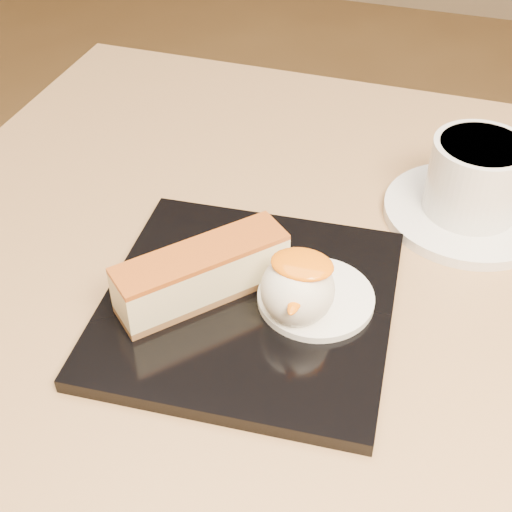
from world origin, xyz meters
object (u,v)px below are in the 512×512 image
(cheesecake, at_px, (202,273))
(ice_cream_scoop, at_px, (298,289))
(saucer, at_px, (467,212))
(table, at_px, (311,440))
(dessert_plate, at_px, (248,305))
(coffee_cup, at_px, (478,176))

(cheesecake, xyz_separation_m, ice_cream_scoop, (0.08, 0.00, 0.01))
(saucer, bearing_deg, table, -118.94)
(table, distance_m, saucer, 0.25)
(table, xyz_separation_m, cheesecake, (-0.09, -0.01, 0.19))
(dessert_plate, relative_size, cheesecake, 1.75)
(ice_cream_scoop, height_order, saucer, ice_cream_scoop)
(table, xyz_separation_m, dessert_plate, (-0.06, -0.01, 0.16))
(table, xyz_separation_m, ice_cream_scoop, (-0.02, -0.01, 0.19))
(cheesecake, bearing_deg, dessert_plate, -40.46)
(table, distance_m, coffee_cup, 0.28)
(dessert_plate, distance_m, coffee_cup, 0.24)
(table, relative_size, coffee_cup, 7.20)
(table, bearing_deg, saucer, 61.06)
(saucer, relative_size, coffee_cup, 1.35)
(table, relative_size, cheesecake, 6.38)
(table, height_order, coffee_cup, coffee_cup)
(dessert_plate, relative_size, coffee_cup, 1.98)
(cheesecake, height_order, saucer, cheesecake)
(coffee_cup, bearing_deg, dessert_plate, -131.11)
(ice_cream_scoop, xyz_separation_m, saucer, (0.11, 0.18, -0.03))
(coffee_cup, bearing_deg, table, -119.39)
(table, relative_size, dessert_plate, 3.64)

